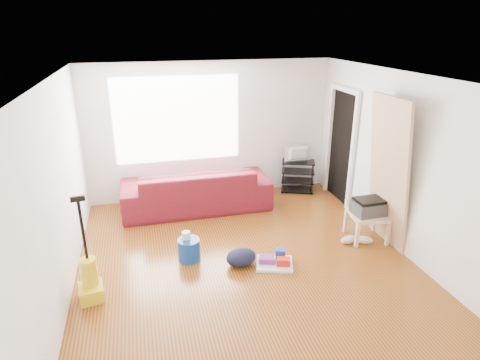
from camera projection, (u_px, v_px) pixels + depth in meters
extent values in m
cube|color=#622615|center=(246.00, 263.00, 5.54)|extent=(4.50, 5.00, 0.01)
cube|color=white|center=(247.00, 78.00, 4.63)|extent=(4.50, 5.00, 0.01)
cube|color=white|center=(211.00, 131.00, 7.34)|extent=(4.50, 0.01, 2.50)
cube|color=white|center=(340.00, 302.00, 2.83)|extent=(4.50, 0.01, 2.50)
cube|color=white|center=(57.00, 196.00, 4.57)|extent=(0.01, 5.00, 2.50)
cube|color=white|center=(402.00, 164.00, 5.61)|extent=(0.01, 5.00, 2.50)
cube|color=white|center=(177.00, 120.00, 7.10)|extent=(2.20, 0.01, 1.50)
cube|color=white|center=(353.00, 155.00, 6.82)|extent=(0.06, 0.08, 2.00)
cube|color=white|center=(329.00, 141.00, 7.63)|extent=(0.06, 0.08, 2.00)
cube|color=white|center=(346.00, 89.00, 6.85)|extent=(0.06, 0.98, 0.08)
cube|color=black|center=(342.00, 148.00, 7.23)|extent=(0.01, 0.86, 1.98)
imported|color=#560F1A|center=(197.00, 207.00, 7.21)|extent=(2.56, 1.00, 0.75)
cube|color=black|center=(297.00, 190.00, 7.92)|extent=(0.71, 0.56, 0.02)
cube|color=black|center=(298.00, 181.00, 7.85)|extent=(0.71, 0.56, 0.02)
cube|color=black|center=(298.00, 171.00, 7.78)|extent=(0.71, 0.56, 0.02)
cube|color=black|center=(299.00, 162.00, 7.70)|extent=(0.71, 0.56, 0.02)
cylinder|color=black|center=(283.00, 178.00, 7.71)|extent=(0.02, 0.02, 0.62)
cylinder|color=black|center=(284.00, 173.00, 7.98)|extent=(0.02, 0.02, 0.62)
cylinder|color=black|center=(313.00, 180.00, 7.64)|extent=(0.02, 0.02, 0.62)
cylinder|color=black|center=(312.00, 174.00, 7.92)|extent=(0.02, 0.02, 0.62)
imported|color=black|center=(299.00, 154.00, 7.65)|extent=(0.52, 0.07, 0.30)
cube|color=tan|center=(368.00, 215.00, 6.03)|extent=(0.59, 0.59, 0.05)
cube|color=tan|center=(357.00, 236.00, 5.86)|extent=(0.05, 0.05, 0.38)
cube|color=tan|center=(346.00, 221.00, 6.30)|extent=(0.05, 0.05, 0.38)
cube|color=tan|center=(388.00, 234.00, 5.91)|extent=(0.05, 0.05, 0.38)
cube|color=tan|center=(374.00, 220.00, 6.35)|extent=(0.05, 0.05, 0.38)
cube|color=#363636|center=(369.00, 208.00, 5.99)|extent=(0.47, 0.36, 0.20)
cube|color=black|center=(370.00, 200.00, 5.94)|extent=(0.42, 0.32, 0.04)
cylinder|color=#0E3A99|center=(190.00, 259.00, 5.64)|extent=(0.40, 0.40, 0.31)
cylinder|color=white|center=(187.00, 245.00, 5.59)|extent=(0.12, 0.12, 0.11)
cube|color=white|center=(274.00, 264.00, 5.49)|extent=(0.58, 0.52, 0.04)
cube|color=red|center=(283.00, 262.00, 5.42)|extent=(0.20, 0.17, 0.10)
cube|color=#742A86|center=(267.00, 259.00, 5.49)|extent=(0.25, 0.21, 0.08)
cube|color=#273BB2|center=(280.00, 253.00, 5.57)|extent=(0.17, 0.15, 0.14)
ellipsoid|color=black|center=(241.00, 264.00, 5.51)|extent=(0.48, 0.42, 0.23)
ellipsoid|color=silver|center=(349.00, 240.00, 6.03)|extent=(0.30, 0.17, 0.12)
ellipsoid|color=silver|center=(363.00, 240.00, 6.02)|extent=(0.31, 0.23, 0.12)
cube|color=gold|center=(91.00, 292.00, 4.80)|extent=(0.32, 0.35, 0.18)
cylinder|color=gold|center=(89.00, 272.00, 4.75)|extent=(0.20, 0.20, 0.34)
cylinder|color=black|center=(83.00, 230.00, 4.58)|extent=(0.04, 0.04, 0.73)
cube|color=black|center=(78.00, 199.00, 4.44)|extent=(0.16, 0.06, 0.06)
cube|color=tan|center=(379.00, 240.00, 6.12)|extent=(0.27, 0.88, 2.20)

